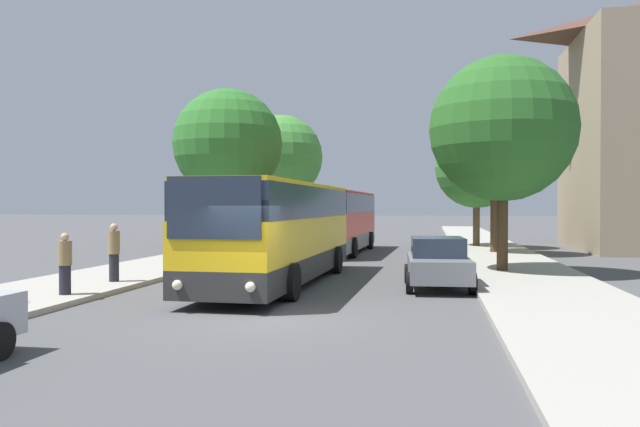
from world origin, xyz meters
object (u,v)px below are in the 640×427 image
tree_right_mid (477,167)px  pedestrian_waiting_near (114,252)px  tree_right_near (503,129)px  tree_left_far (228,144)px  tree_right_far (495,155)px  bus_front (279,230)px  pedestrian_waiting_far (65,264)px  tree_left_near (281,157)px  parked_car_right_near (438,262)px  bus_middle (338,220)px

tree_right_mid → pedestrian_waiting_near: bearing=-121.7°
tree_right_near → tree_right_mid: tree_right_near is taller
tree_left_far → tree_right_far: size_ratio=1.26×
bus_front → tree_right_far: tree_right_far is taller
pedestrian_waiting_far → tree_left_near: bearing=-52.8°
parked_car_right_near → tree_right_far: bearing=-105.6°
bus_middle → parked_car_right_near: bearing=-67.9°
tree_left_far → pedestrian_waiting_near: bearing=-83.3°
parked_car_right_near → tree_right_far: tree_right_far is taller
bus_front → pedestrian_waiting_far: size_ratio=7.17×
pedestrian_waiting_far → tree_right_near: (12.11, 8.51, 4.33)m
pedestrian_waiting_near → tree_right_near: 14.14m
pedestrian_waiting_near → tree_left_far: 17.77m
tree_right_far → tree_right_near: bearing=-93.8°
tree_right_mid → pedestrian_waiting_far: bearing=-118.1°
parked_car_right_near → pedestrian_waiting_near: pedestrian_waiting_near is taller
bus_middle → pedestrian_waiting_far: bearing=-103.0°
bus_front → tree_right_mid: (7.43, 18.50, 3.06)m
bus_front → bus_middle: size_ratio=1.08×
pedestrian_waiting_far → tree_left_far: size_ratio=0.18×
tree_right_near → tree_right_far: tree_right_near is taller
pedestrian_waiting_near → tree_right_far: (12.88, 14.96, 4.05)m
tree_left_near → tree_right_near: bearing=-58.5°
tree_right_mid → tree_right_near: bearing=-90.3°
bus_middle → tree_right_far: tree_right_far is taller
tree_left_far → tree_right_near: 18.19m
tree_left_near → bus_front: bearing=-76.4°
pedestrian_waiting_far → tree_left_far: (-2.13, 19.80, 5.15)m
bus_front → pedestrian_waiting_near: (-4.92, -1.45, -0.65)m
pedestrian_waiting_near → bus_middle: bearing=89.5°
bus_middle → tree_left_near: bearing=117.5°
tree_right_far → pedestrian_waiting_far: bearing=-125.5°
bus_middle → pedestrian_waiting_far: 18.42m
bus_middle → tree_right_mid: bearing=35.5°
pedestrian_waiting_near → tree_left_far: tree_left_far is taller
bus_front → tree_right_near: 9.18m
parked_car_right_near → pedestrian_waiting_near: (-9.90, -1.28, 0.27)m
pedestrian_waiting_far → tree_left_far: 20.57m
pedestrian_waiting_far → tree_left_near: 31.47m
tree_left_far → tree_right_far: (14.86, -1.96, -1.00)m
tree_left_near → bus_middle: bearing=-64.3°
tree_right_mid → tree_right_far: (0.54, -4.99, 0.34)m
tree_left_near → tree_right_mid: (13.85, -8.17, -1.44)m
tree_right_near → tree_right_mid: (0.08, 14.32, -0.52)m
parked_car_right_near → tree_left_far: tree_left_far is taller
bus_middle → bus_front: bearing=-87.9°
bus_front → tree_left_near: tree_left_near is taller
tree_right_far → tree_right_mid: bearing=96.2°
pedestrian_waiting_far → bus_middle: bearing=-70.6°
bus_middle → parked_car_right_near: bus_middle is taller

